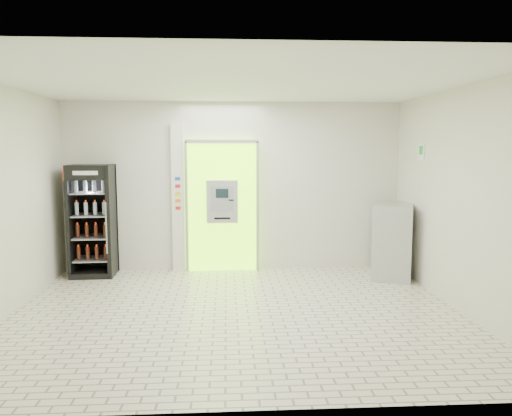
{
  "coord_description": "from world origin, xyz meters",
  "views": [
    {
      "loc": [
        -0.13,
        -6.42,
        2.17
      ],
      "look_at": [
        0.33,
        1.2,
        1.26
      ],
      "focal_mm": 35.0,
      "sensor_mm": 36.0,
      "label": 1
    }
  ],
  "objects": [
    {
      "name": "room_shell",
      "position": [
        0.0,
        0.0,
        1.84
      ],
      "size": [
        6.0,
        6.0,
        6.0
      ],
      "color": "silver",
      "rests_on": "ground"
    },
    {
      "name": "ground",
      "position": [
        0.0,
        0.0,
        0.0
      ],
      "size": [
        6.0,
        6.0,
        0.0
      ],
      "primitive_type": "plane",
      "color": "beige",
      "rests_on": "ground"
    },
    {
      "name": "exit_sign",
      "position": [
        2.99,
        1.4,
        2.12
      ],
      "size": [
        0.02,
        0.22,
        0.26
      ],
      "color": "white",
      "rests_on": "room_shell"
    },
    {
      "name": "steel_cabinet",
      "position": [
        2.68,
        1.75,
        0.63
      ],
      "size": [
        0.93,
        1.1,
        1.25
      ],
      "rotation": [
        0.0,
        0.0,
        -0.35
      ],
      "color": "#A8AAAF",
      "rests_on": "ground"
    },
    {
      "name": "atm_assembly",
      "position": [
        -0.2,
        2.41,
        1.17
      ],
      "size": [
        1.3,
        0.24,
        2.33
      ],
      "color": "#95FF0F",
      "rests_on": "ground"
    },
    {
      "name": "beverage_cooler",
      "position": [
        -2.42,
        2.18,
        0.91
      ],
      "size": [
        0.74,
        0.69,
        1.91
      ],
      "rotation": [
        0.0,
        0.0,
        0.04
      ],
      "color": "black",
      "rests_on": "ground"
    },
    {
      "name": "pillar",
      "position": [
        -0.98,
        2.45,
        1.3
      ],
      "size": [
        0.22,
        0.11,
        2.6
      ],
      "color": "silver",
      "rests_on": "ground"
    }
  ]
}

